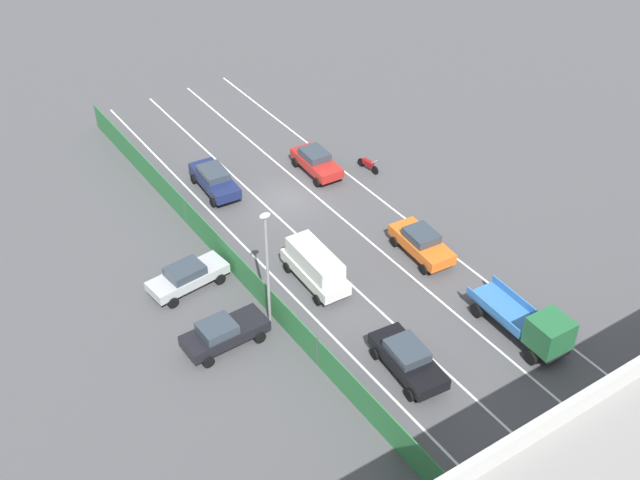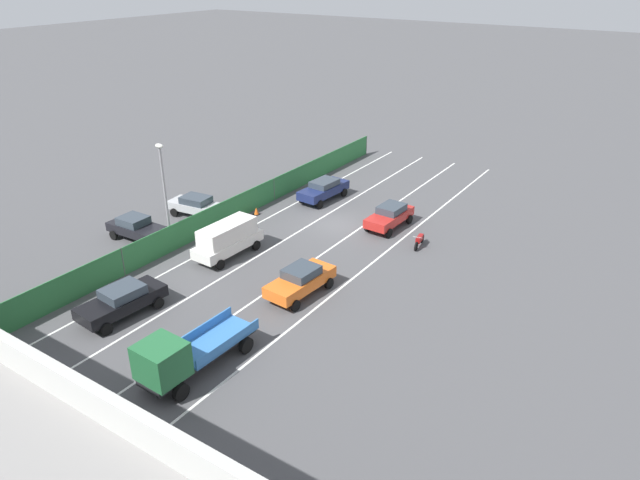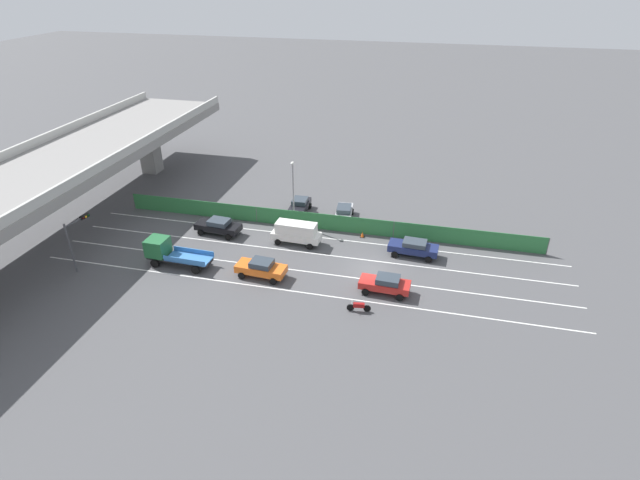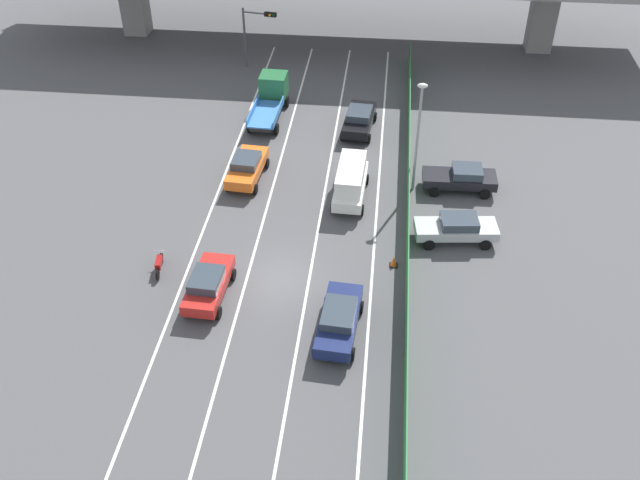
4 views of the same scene
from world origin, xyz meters
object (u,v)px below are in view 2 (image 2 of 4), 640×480
object	(u,v)px
car_taxi_orange	(301,280)
motorcycle	(419,240)
car_sedan_red	(390,215)
traffic_cone	(256,211)
parked_sedan_dark	(138,228)
traffic_light	(54,445)
car_van_white	(228,238)
car_sedan_black	(122,300)
street_lamp	(164,187)
flatbed_truck_blue	(180,356)
car_sedan_navy	(324,189)
parked_wagon_silver	(197,205)

from	to	relation	value
car_taxi_orange	motorcycle	bearing A→B (deg)	-107.86
car_sedan_red	traffic_cone	xyz separation A→B (m)	(9.33, 3.48, -0.62)
parked_sedan_dark	traffic_light	xyz separation A→B (m)	(-15.62, 16.28, 2.60)
car_van_white	motorcycle	size ratio (longest dim) A/B	2.55
car_taxi_orange	car_sedan_black	size ratio (longest dim) A/B	0.95
car_van_white	street_lamp	distance (m)	5.07
car_taxi_orange	parked_sedan_dark	world-z (taller)	car_taxi_orange
car_sedan_red	flatbed_truck_blue	distance (m)	20.18
car_sedan_black	motorcycle	xyz separation A→B (m)	(-9.66, -16.34, -0.45)
car_van_white	motorcycle	world-z (taller)	car_van_white
car_sedan_black	car_taxi_orange	bearing A→B (deg)	-133.51
flatbed_truck_blue	traffic_light	bearing A→B (deg)	107.78
flatbed_truck_blue	parked_sedan_dark	size ratio (longest dim) A/B	1.36
car_sedan_red	street_lamp	world-z (taller)	street_lamp
traffic_cone	car_sedan_red	bearing A→B (deg)	-159.53
car_sedan_navy	street_lamp	bearing A→B (deg)	74.67
parked_wagon_silver	traffic_light	size ratio (longest dim) A/B	0.97
car_van_white	car_sedan_navy	size ratio (longest dim) A/B	1.03
car_sedan_red	flatbed_truck_blue	bearing A→B (deg)	90.05
car_sedan_navy	street_lamp	size ratio (longest dim) A/B	0.67
motorcycle	flatbed_truck_blue	bearing A→B (deg)	80.46
car_sedan_black	street_lamp	world-z (taller)	street_lamp
motorcycle	traffic_cone	world-z (taller)	motorcycle
car_taxi_orange	traffic_cone	xyz separation A→B (m)	(9.43, -7.58, -0.64)
motorcycle	parked_sedan_dark	xyz separation A→B (m)	(16.36, 9.55, 0.42)
car_sedan_red	parked_wagon_silver	world-z (taller)	car_sedan_red
car_sedan_black	parked_wagon_silver	bearing A→B (deg)	-62.64
car_taxi_orange	parked_wagon_silver	distance (m)	13.77
traffic_cone	car_van_white	bearing A→B (deg)	114.22
car_sedan_red	traffic_light	size ratio (longest dim) A/B	0.89
car_sedan_black	street_lamp	xyz separation A→B (m)	(3.79, -7.02, 3.42)
car_sedan_red	motorcycle	xyz separation A→B (m)	(-3.12, 1.73, -0.43)
motorcycle	traffic_light	size ratio (longest dim) A/B	0.40
motorcycle	car_taxi_orange	bearing A→B (deg)	72.14
car_sedan_black	car_sedan_red	bearing A→B (deg)	-109.90
car_sedan_red	traffic_cone	world-z (taller)	car_sedan_red
parked_wagon_silver	flatbed_truck_blue	bearing A→B (deg)	132.19
traffic_light	traffic_cone	world-z (taller)	traffic_light
car_sedan_red	car_sedan_black	world-z (taller)	car_sedan_black
car_sedan_navy	traffic_light	distance (m)	30.91
car_sedan_red	traffic_light	bearing A→B (deg)	94.95
car_sedan_navy	flatbed_truck_blue	world-z (taller)	flatbed_truck_blue
car_van_white	motorcycle	bearing A→B (deg)	-140.39
car_taxi_orange	car_sedan_red	bearing A→B (deg)	-89.44
parked_wagon_silver	parked_sedan_dark	xyz separation A→B (m)	(0.50, 5.17, 0.01)
car_sedan_red	car_taxi_orange	xyz separation A→B (m)	(-0.11, 11.06, 0.02)
flatbed_truck_blue	traffic_light	distance (m)	8.06
car_sedan_black	traffic_cone	size ratio (longest dim) A/B	8.16
car_sedan_red	car_van_white	distance (m)	11.70
car_sedan_red	car_sedan_black	xyz separation A→B (m)	(6.54, 18.07, 0.01)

